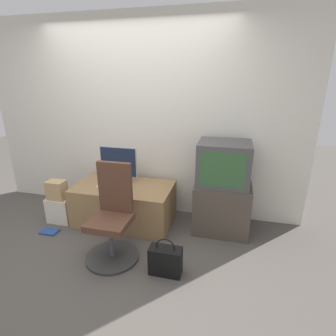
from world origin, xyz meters
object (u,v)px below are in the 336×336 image
cardboard_box_lower (60,210)px  handbag (165,260)px  main_monitor (119,164)px  keyboard (112,187)px  crt_tv (224,163)px  mouse (129,188)px  office_chair (112,222)px  book (50,232)px

cardboard_box_lower → handbag: bearing=-20.9°
main_monitor → keyboard: size_ratio=1.38×
crt_tv → cardboard_box_lower: (-2.06, -0.33, -0.71)m
keyboard → mouse: size_ratio=7.04×
office_chair → book: office_chair is taller
keyboard → cardboard_box_lower: 0.79m
handbag → crt_tv: bearing=63.8°
book → mouse: bearing=24.2°
main_monitor → handbag: bearing=-47.8°
main_monitor → handbag: size_ratio=1.30×
keyboard → handbag: bearing=-40.4°
cardboard_box_lower → handbag: handbag is taller
mouse → office_chair: office_chair is taller
mouse → cardboard_box_lower: 1.01m
crt_tv → office_chair: size_ratio=0.59×
office_chair → main_monitor: bearing=108.6°
mouse → office_chair: (0.05, -0.61, -0.12)m
main_monitor → handbag: main_monitor is taller
office_chair → handbag: (0.61, -0.14, -0.25)m
cardboard_box_lower → book: (0.02, -0.26, -0.16)m
keyboard → mouse: mouse is taller
keyboard → book: bearing=-148.2°
mouse → cardboard_box_lower: bearing=-171.0°
crt_tv → office_chair: (-1.07, -0.80, -0.47)m
cardboard_box_lower → book: bearing=-86.1°
office_chair → cardboard_box_lower: bearing=154.8°
mouse → crt_tv: (1.13, 0.19, 0.35)m
main_monitor → crt_tv: 1.36m
mouse → book: bearing=-155.8°
crt_tv → handbag: (-0.47, -0.94, -0.73)m
cardboard_box_lower → book: cardboard_box_lower is taller
crt_tv → book: crt_tv is taller
main_monitor → keyboard: bearing=-93.8°
keyboard → crt_tv: size_ratio=0.61×
keyboard → crt_tv: 1.42m
keyboard → mouse: bearing=-1.9°
mouse → book: size_ratio=0.25×
office_chair → cardboard_box_lower: (-0.99, 0.47, -0.23)m
handbag → cardboard_box_lower: bearing=159.1°
handbag → book: size_ratio=1.88×
cardboard_box_lower → office_chair: bearing=-25.2°
crt_tv → cardboard_box_lower: crt_tv is taller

